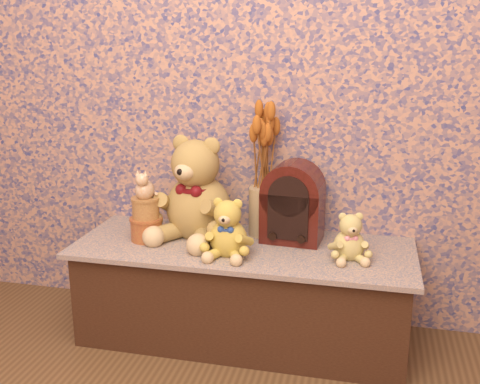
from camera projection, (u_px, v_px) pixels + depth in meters
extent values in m
cube|color=#3C417A|center=(257.00, 20.00, 2.29)|extent=(3.00, 0.10, 2.60)
cube|color=#394E74|center=(243.00, 292.00, 2.34)|extent=(1.38, 0.53, 0.41)
cylinder|color=tan|center=(263.00, 211.00, 2.39)|extent=(0.15, 0.15, 0.21)
cylinder|color=#B07B33|center=(147.00, 229.00, 2.34)|extent=(0.15, 0.15, 0.09)
cylinder|color=tan|center=(146.00, 208.00, 2.31)|extent=(0.14, 0.14, 0.09)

